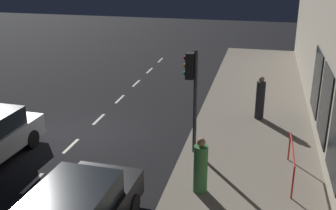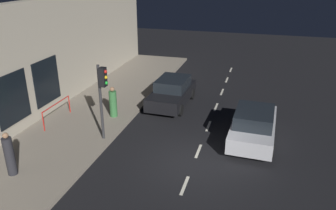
% 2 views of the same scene
% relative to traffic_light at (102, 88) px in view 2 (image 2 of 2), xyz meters
% --- Properties ---
extents(ground_plane, '(60.00, 60.00, 0.00)m').
position_rel_traffic_light_xyz_m(ground_plane, '(-4.28, 0.70, -2.63)').
color(ground_plane, black).
extents(sidewalk, '(4.50, 32.00, 0.15)m').
position_rel_traffic_light_xyz_m(sidewalk, '(1.97, 0.70, -2.56)').
color(sidewalk, gray).
rests_on(sidewalk, ground).
extents(building_facade, '(0.65, 32.00, 6.02)m').
position_rel_traffic_light_xyz_m(building_facade, '(4.52, 0.70, 0.37)').
color(building_facade, '#B2A893').
rests_on(building_facade, ground).
extents(lane_centre_line, '(0.12, 27.20, 0.01)m').
position_rel_traffic_light_xyz_m(lane_centre_line, '(-4.28, -0.30, -2.63)').
color(lane_centre_line, beige).
rests_on(lane_centre_line, ground).
extents(traffic_light, '(0.47, 0.32, 3.50)m').
position_rel_traffic_light_xyz_m(traffic_light, '(0.00, 0.00, 0.00)').
color(traffic_light, '#2D2D30').
rests_on(traffic_light, sidewalk).
extents(parked_car_0, '(2.11, 4.39, 1.58)m').
position_rel_traffic_light_xyz_m(parked_car_0, '(-6.49, -1.95, -1.84)').
color(parked_car_0, '#B7B7BC').
rests_on(parked_car_0, ground).
extents(parked_car_1, '(2.06, 4.29, 1.58)m').
position_rel_traffic_light_xyz_m(parked_car_1, '(-1.75, -5.14, -1.84)').
color(parked_car_1, black).
rests_on(parked_car_1, ground).
extents(pedestrian_0, '(0.41, 0.41, 1.64)m').
position_rel_traffic_light_xyz_m(pedestrian_0, '(0.71, -2.41, -1.73)').
color(pedestrian_0, '#336B38').
rests_on(pedestrian_0, sidewalk).
extents(pedestrian_1, '(0.51, 0.51, 1.76)m').
position_rel_traffic_light_xyz_m(pedestrian_1, '(2.18, 3.59, -1.67)').
color(pedestrian_1, '#232328').
rests_on(pedestrian_1, sidewalk).
extents(red_railing, '(0.05, 2.37, 0.97)m').
position_rel_traffic_light_xyz_m(red_railing, '(3.21, -1.05, -1.75)').
color(red_railing, red).
rests_on(red_railing, sidewalk).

